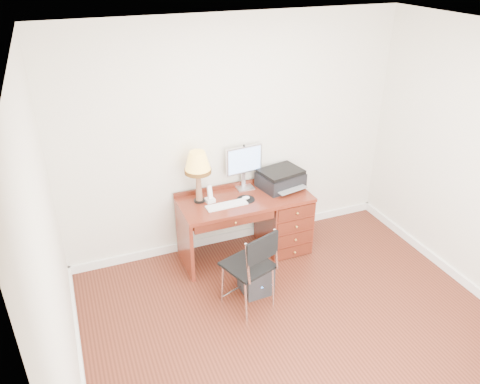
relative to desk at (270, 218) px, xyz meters
name	(u,v)px	position (x,y,z in m)	size (l,w,h in m)	color
ground	(300,331)	(-0.32, -1.40, -0.41)	(4.00, 4.00, 0.00)	#3E170E
room_shell	(272,287)	(-0.32, -0.77, -0.36)	(4.00, 4.00, 4.00)	silver
desk	(270,218)	(0.00, 0.00, 0.00)	(1.50, 0.67, 0.75)	maroon
monitor	(244,162)	(-0.23, 0.24, 0.66)	(0.45, 0.17, 0.52)	silver
keyboard	(227,205)	(-0.58, -0.10, 0.35)	(0.46, 0.13, 0.02)	white
mouse_pad	(246,199)	(-0.33, -0.05, 0.35)	(0.21, 0.21, 0.04)	black
printer	(281,178)	(0.17, 0.10, 0.44)	(0.56, 0.47, 0.22)	black
leg_lamp	(198,166)	(-0.83, 0.11, 0.78)	(0.29, 0.29, 0.60)	black
phone	(210,197)	(-0.72, 0.06, 0.40)	(0.11, 0.11, 0.20)	white
pen_cup	(262,181)	(-0.01, 0.22, 0.39)	(0.09, 0.09, 0.11)	black
chair	(251,263)	(-0.63, -0.91, 0.14)	(0.54, 0.55, 0.91)	black
equipment_box	(256,277)	(-0.48, -0.70, -0.24)	(0.30, 0.30, 0.35)	black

